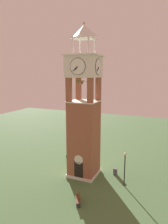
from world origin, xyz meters
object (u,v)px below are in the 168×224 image
at_px(park_bench, 78,198).
at_px(trash_bin, 115,171).
at_px(lamp_post, 125,163).
at_px(clock_tower, 84,117).

bearing_deg(park_bench, trash_bin, 75.81).
bearing_deg(trash_bin, lamp_post, -53.76).
relative_size(clock_tower, park_bench, 11.20).
height_order(park_bench, trash_bin, park_bench).
height_order(clock_tower, park_bench, clock_tower).
bearing_deg(lamp_post, trash_bin, 126.24).
bearing_deg(lamp_post, clock_tower, 172.09).
xyz_separation_m(clock_tower, trash_bin, (3.63, 1.46, -6.95)).
relative_size(clock_tower, lamp_post, 4.58).
relative_size(park_bench, lamp_post, 0.41).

